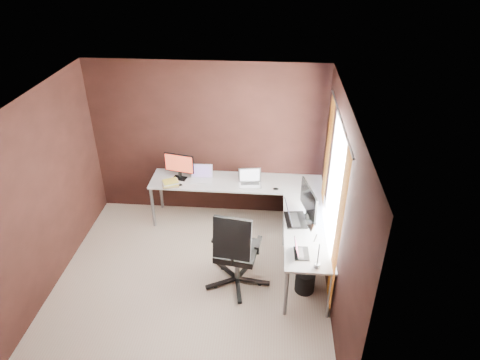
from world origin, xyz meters
name	(u,v)px	position (x,y,z in m)	size (l,w,h in m)	color
room	(214,203)	(0.34, 0.07, 1.28)	(3.60, 3.60, 2.50)	#B9A790
desk	(259,202)	(0.84, 1.04, 0.68)	(2.65, 2.25, 0.73)	silver
drawer_pedestal	(297,220)	(1.43, 1.15, 0.30)	(0.42, 0.50, 0.60)	silver
monitor_left	(179,165)	(-0.41, 1.52, 0.96)	(0.47, 0.17, 0.41)	black
monitor_right	(309,202)	(1.51, 0.58, 1.01)	(0.21, 0.60, 0.50)	black
laptop_white	(202,177)	(-0.07, 1.52, 0.78)	(0.35, 0.25, 0.22)	silver
laptop_silver	(250,181)	(0.69, 1.44, 0.78)	(0.37, 0.29, 0.23)	silver
laptop_black_big	(293,217)	(1.32, 0.54, 0.79)	(0.32, 0.42, 0.26)	black
laptop_black_small	(300,251)	(1.38, -0.13, 0.77)	(0.19, 0.26, 0.17)	black
book_stack	(171,183)	(-0.51, 1.30, 0.77)	(0.29, 0.27, 0.08)	#8F764D
mouse_left	(180,185)	(-0.36, 1.30, 0.75)	(0.08, 0.05, 0.03)	black
mouse_corner	(276,189)	(1.08, 1.30, 0.75)	(0.09, 0.05, 0.03)	black
desk_lamp	(313,241)	(1.51, -0.29, 1.06)	(0.18, 0.21, 0.53)	slate
office_chair	(236,263)	(0.60, 0.07, 0.35)	(0.66, 0.67, 1.18)	black
wastebasket	(305,281)	(1.50, 0.02, 0.15)	(0.26, 0.26, 0.30)	black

